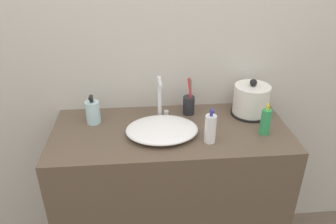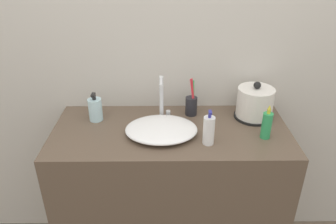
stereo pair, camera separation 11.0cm
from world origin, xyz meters
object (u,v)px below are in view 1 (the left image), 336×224
object	(u,v)px
lotion_bottle	(93,112)
faucet	(161,97)
electric_kettle	(251,101)
shampoo_bottle	(265,121)
mouthwash_bottle	(210,128)
toothbrush_cup	(189,105)

from	to	relation	value
lotion_bottle	faucet	bearing A→B (deg)	1.81
electric_kettle	lotion_bottle	xyz separation A→B (m)	(-0.83, -0.02, -0.02)
shampoo_bottle	mouthwash_bottle	bearing A→B (deg)	-170.20
lotion_bottle	mouthwash_bottle	xyz separation A→B (m)	(0.56, -0.23, 0.01)
faucet	electric_kettle	world-z (taller)	faucet
mouthwash_bottle	electric_kettle	bearing A→B (deg)	42.68
faucet	mouthwash_bottle	bearing A→B (deg)	-48.23
faucet	shampoo_bottle	bearing A→B (deg)	-21.20
faucet	mouthwash_bottle	world-z (taller)	faucet
faucet	shampoo_bottle	size ratio (longest dim) A/B	1.34
faucet	toothbrush_cup	xyz separation A→B (m)	(0.15, 0.04, -0.07)
lotion_bottle	mouthwash_bottle	world-z (taller)	mouthwash_bottle
electric_kettle	toothbrush_cup	bearing A→B (deg)	174.04
faucet	lotion_bottle	world-z (taller)	faucet
faucet	electric_kettle	xyz separation A→B (m)	(0.48, 0.01, -0.05)
electric_kettle	mouthwash_bottle	xyz separation A→B (m)	(-0.27, -0.25, -0.01)
faucet	shampoo_bottle	distance (m)	0.53
electric_kettle	toothbrush_cup	xyz separation A→B (m)	(-0.33, 0.03, -0.02)
toothbrush_cup	mouthwash_bottle	xyz separation A→B (m)	(0.06, -0.28, 0.02)
toothbrush_cup	shampoo_bottle	xyz separation A→B (m)	(0.34, -0.24, 0.01)
electric_kettle	lotion_bottle	distance (m)	0.83
faucet	mouthwash_bottle	size ratio (longest dim) A/B	1.35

